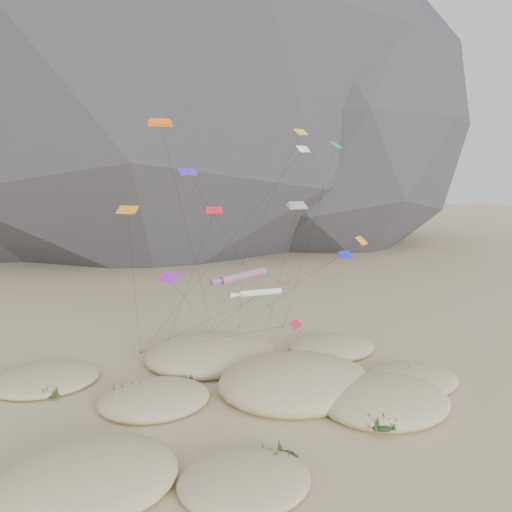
{
  "coord_description": "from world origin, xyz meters",
  "views": [
    {
      "loc": [
        -15.24,
        -43.74,
        23.78
      ],
      "look_at": [
        2.34,
        12.0,
        13.62
      ],
      "focal_mm": 35.0,
      "sensor_mm": 36.0,
      "label": 1
    }
  ],
  "objects": [
    {
      "name": "dunes",
      "position": [
        -0.71,
        4.32,
        0.75
      ],
      "size": [
        50.77,
        37.33,
        4.41
      ],
      "color": "#CCB789",
      "rests_on": "ground"
    },
    {
      "name": "rock_headland",
      "position": [
        6.37,
        118.72,
        72.68
      ],
      "size": [
        226.37,
        148.64,
        177.5
      ],
      "color": "black",
      "rests_on": "ground"
    },
    {
      "name": "rainbow_tube_kite",
      "position": [
        -0.39,
        9.0,
        11.95
      ],
      "size": [
        7.7,
        17.01,
        12.74
      ],
      "color": "#E64D18",
      "rests_on": "ground"
    },
    {
      "name": "dune_grass",
      "position": [
        -1.97,
        4.18,
        0.83
      ],
      "size": [
        44.39,
        26.43,
        1.49
      ],
      "color": "black",
      "rests_on": "ground"
    },
    {
      "name": "ground",
      "position": [
        0.0,
        0.0,
        0.0
      ],
      "size": [
        500.0,
        500.0,
        0.0
      ],
      "primitive_type": "plane",
      "color": "#CCB789",
      "rests_on": "ground"
    },
    {
      "name": "multi_parafoil",
      "position": [
        6.12,
        8.69,
        19.49
      ],
      "size": [
        4.02,
        18.51,
        20.22
      ],
      "color": "orange",
      "rests_on": "ground"
    },
    {
      "name": "kite_stakes",
      "position": [
        1.51,
        22.81,
        0.15
      ],
      "size": [
        23.16,
        6.46,
        0.3
      ],
      "color": "#3F2D1E",
      "rests_on": "ground"
    },
    {
      "name": "orange_parafoil",
      "position": [
        -8.23,
        13.28,
        28.45
      ],
      "size": [
        9.5,
        11.93,
        29.33
      ],
      "color": "#EE5B0C",
      "rests_on": "ground"
    },
    {
      "name": "delta_kites",
      "position": [
        2.03,
        11.23,
        17.97
      ],
      "size": [
        28.86,
        21.63,
        28.57
      ],
      "color": "green",
      "rests_on": "ground"
    },
    {
      "name": "white_tube_kite",
      "position": [
        1.1,
        7.62,
        10.25
      ],
      "size": [
        7.44,
        14.31,
        10.83
      ],
      "color": "silver",
      "rests_on": "ground"
    }
  ]
}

